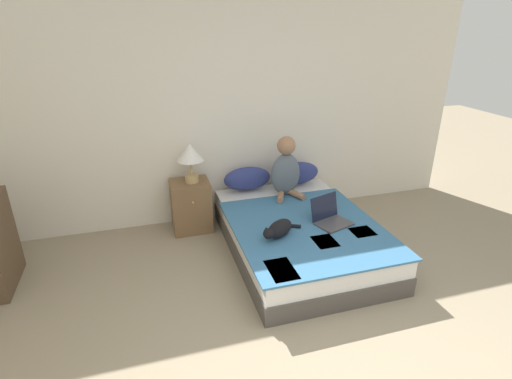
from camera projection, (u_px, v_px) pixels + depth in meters
name	position (u px, v px, depth m)	size (l,w,h in m)	color
wall_back	(226.00, 115.00, 4.61)	(6.04, 0.05, 2.55)	silver
bed	(299.00, 235.00, 4.21)	(1.45, 2.05, 0.39)	#4C4742
pillow_near	(247.00, 179.00, 4.78)	(0.57, 0.22, 0.29)	navy
pillow_far	(296.00, 173.00, 4.94)	(0.57, 0.22, 0.29)	navy
person_sitting	(286.00, 169.00, 4.58)	(0.36, 0.35, 0.70)	slate
cat_tabby	(279.00, 229.00, 3.76)	(0.46, 0.33, 0.16)	black
laptop_open	(330.00, 218.00, 4.03)	(0.42, 0.40, 0.26)	#424247
nightstand	(191.00, 206.00, 4.63)	(0.44, 0.41, 0.59)	brown
table_lamp	(190.00, 155.00, 4.39)	(0.29, 0.29, 0.45)	tan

